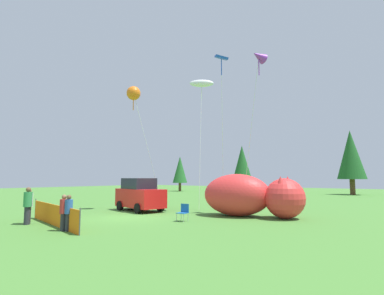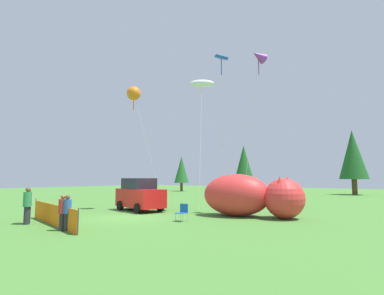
{
  "view_description": "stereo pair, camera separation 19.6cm",
  "coord_description": "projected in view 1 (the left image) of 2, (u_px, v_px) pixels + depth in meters",
  "views": [
    {
      "loc": [
        13.91,
        -12.05,
        2.33
      ],
      "look_at": [
        0.79,
        5.31,
        4.53
      ],
      "focal_mm": 28.0,
      "sensor_mm": 36.0,
      "label": 1
    },
    {
      "loc": [
        14.07,
        -11.93,
        2.33
      ],
      "look_at": [
        0.79,
        5.31,
        4.53
      ],
      "focal_mm": 28.0,
      "sensor_mm": 36.0,
      "label": 2
    }
  ],
  "objects": [
    {
      "name": "horizon_tree_mid",
      "position": [
        242.0,
        163.0,
        57.56
      ],
      "size": [
        3.58,
        3.58,
        8.53
      ],
      "color": "brown",
      "rests_on": "ground"
    },
    {
      "name": "horizon_tree_east",
      "position": [
        351.0,
        155.0,
        41.79
      ],
      "size": [
        3.77,
        3.77,
        9.0
      ],
      "color": "brown",
      "rests_on": "ground"
    },
    {
      "name": "kite_orange_flower",
      "position": [
        134.0,
        94.0,
        22.59
      ],
      "size": [
        1.59,
        2.81,
        9.22
      ],
      "color": "silver",
      "rests_on": "ground"
    },
    {
      "name": "spectator_in_green_shirt",
      "position": [
        68.0,
        211.0,
        13.16
      ],
      "size": [
        0.34,
        0.34,
        1.58
      ],
      "color": "#2D2D38",
      "rests_on": "ground"
    },
    {
      "name": "spectator_in_red_shirt",
      "position": [
        28.0,
        204.0,
        14.99
      ],
      "size": [
        0.4,
        0.4,
        1.85
      ],
      "color": "#2D2D38",
      "rests_on": "ground"
    },
    {
      "name": "spectator_in_blue_shirt",
      "position": [
        64.0,
        211.0,
        13.2
      ],
      "size": [
        0.35,
        0.35,
        1.59
      ],
      "color": "#2D2D38",
      "rests_on": "ground"
    },
    {
      "name": "spectator_in_grey_shirt",
      "position": [
        29.0,
        205.0,
        15.23
      ],
      "size": [
        0.39,
        0.39,
        1.77
      ],
      "color": "#2D2D38",
      "rests_on": "ground"
    },
    {
      "name": "inflatable_cat",
      "position": [
        250.0,
        197.0,
        18.03
      ],
      "size": [
        6.23,
        3.41,
        2.56
      ],
      "rotation": [
        0.0,
        0.0,
        0.21
      ],
      "color": "red",
      "rests_on": "ground"
    },
    {
      "name": "folding_chair",
      "position": [
        183.0,
        211.0,
        16.14
      ],
      "size": [
        0.58,
        0.58,
        0.92
      ],
      "rotation": [
        0.0,
        0.0,
        -1.47
      ],
      "color": "#1959A5",
      "rests_on": "ground"
    },
    {
      "name": "kite_blue_box",
      "position": [
        221.0,
        61.0,
        21.29
      ],
      "size": [
        1.45,
        2.08,
        11.18
      ],
      "color": "silver",
      "rests_on": "ground"
    },
    {
      "name": "safety_fence",
      "position": [
        54.0,
        215.0,
        14.79
      ],
      "size": [
        6.92,
        1.54,
        1.1
      ],
      "rotation": [
        0.0,
        0.0,
        -0.21
      ],
      "color": "orange",
      "rests_on": "ground"
    },
    {
      "name": "horizon_tree_west",
      "position": [
        180.0,
        170.0,
        52.6
      ],
      "size": [
        2.56,
        2.56,
        6.11
      ],
      "color": "brown",
      "rests_on": "ground"
    },
    {
      "name": "ground_plane",
      "position": [
        127.0,
        217.0,
        17.67
      ],
      "size": [
        120.0,
        120.0,
        0.0
      ],
      "primitive_type": "plane",
      "color": "#477F33"
    },
    {
      "name": "kite_purple_delta",
      "position": [
        259.0,
        57.0,
        19.92
      ],
      "size": [
        2.3,
        1.32,
        10.86
      ],
      "color": "silver",
      "rests_on": "ground"
    },
    {
      "name": "parked_car",
      "position": [
        140.0,
        195.0,
        21.2
      ],
      "size": [
        4.43,
        2.69,
        2.3
      ],
      "rotation": [
        0.0,
        0.0,
        -0.23
      ],
      "color": "red",
      "rests_on": "ground"
    },
    {
      "name": "kite_white_ghost",
      "position": [
        202.0,
        84.0,
        24.75
      ],
      "size": [
        2.26,
        2.87,
        10.47
      ],
      "color": "silver",
      "rests_on": "ground"
    }
  ]
}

